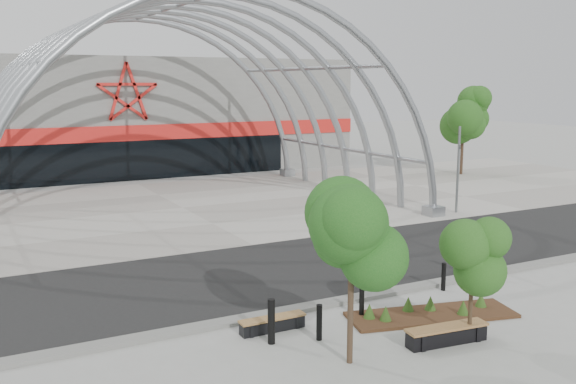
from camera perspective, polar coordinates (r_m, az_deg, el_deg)
The scene contains 18 objects.
ground at distance 19.50m, azimuth 5.57°, elevation -9.33°, with size 140.00×140.00×0.00m, color #999A94.
road at distance 22.36m, azimuth 0.60°, elevation -6.75°, with size 140.00×7.00×0.02m, color black.
forecourt at distance 33.10m, azimuth -9.35°, elevation -1.41°, with size 60.00×17.00×0.04m, color #9D978E.
kerb at distance 19.29m, azimuth 5.99°, elevation -9.37°, with size 60.00×0.50×0.12m, color slate.
arena_building at distance 49.91m, azimuth -16.12°, elevation 6.66°, with size 34.00×15.24×8.00m.
vault_canopy at distance 33.10m, azimuth -9.35°, elevation -1.42°, with size 20.80×15.80×20.36m.
planting_bed at distance 18.34m, azimuth 12.44°, elevation -10.39°, with size 4.86×2.51×0.49m.
signal_pole at distance 32.20m, azimuth 14.88°, elevation 2.06°, with size 0.23×0.60×4.26m.
street_tree_0 at distance 14.31m, azimuth 5.69°, elevation -3.62°, with size 1.87×1.87×4.27m.
street_tree_1 at distance 16.28m, azimuth 16.12°, elevation -5.57°, with size 1.28×1.28×3.02m.
bench_0 at distance 16.93m, azimuth -1.39°, elevation -11.66°, with size 1.80×0.41×0.38m.
bench_1 at distance 16.62m, azimuth 13.92°, elevation -12.23°, with size 2.22×0.71×0.46m.
bollard_0 at distance 16.30m, azimuth 2.79°, elevation -11.50°, with size 0.15×0.15×0.92m, color black.
bollard_1 at distance 16.03m, azimuth -1.49°, elevation -11.43°, with size 0.18×0.18×1.14m, color black.
bollard_2 at distance 17.85m, azimuth 6.57°, elevation -9.72°, with size 0.14×0.14×0.87m, color black.
bollard_3 at distance 20.50m, azimuth 13.67°, elevation -7.32°, with size 0.14×0.14×0.88m, color black.
bollard_4 at distance 22.18m, azimuth 16.14°, elevation -5.78°, with size 0.18×0.18×1.14m, color black.
bg_tree_1 at distance 45.73m, azimuth 15.35°, elevation 6.77°, with size 2.70×2.70×5.91m.
Camera 1 is at (-10.22, -15.34, 6.37)m, focal length 40.00 mm.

